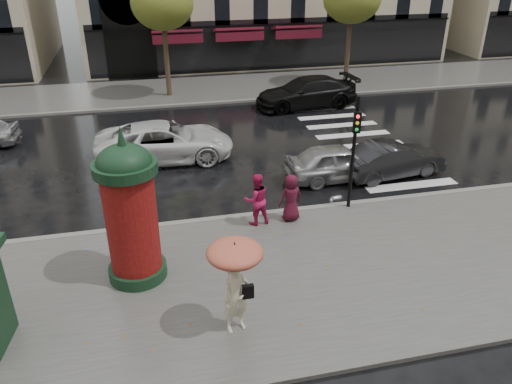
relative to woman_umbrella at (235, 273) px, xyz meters
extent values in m
plane|color=black|center=(1.92, 2.24, -1.71)|extent=(160.00, 160.00, 0.00)
cube|color=#474744|center=(1.92, 1.74, -1.65)|extent=(90.00, 7.00, 0.12)
cube|color=#474744|center=(1.92, 21.24, -1.65)|extent=(90.00, 6.00, 0.12)
cube|color=slate|center=(1.92, 5.24, -1.64)|extent=(90.00, 0.25, 0.14)
cube|color=slate|center=(1.92, 18.24, -1.64)|extent=(90.00, 0.25, 0.14)
cube|color=silver|center=(7.92, 11.84, -1.70)|extent=(3.60, 11.75, 0.01)
cylinder|color=#38281C|center=(-0.08, 20.24, 0.89)|extent=(0.28, 0.28, 5.20)
ellipsoid|color=#41551B|center=(-0.08, 20.24, 3.49)|extent=(3.40, 3.40, 2.89)
cylinder|color=#38281C|center=(10.92, 20.24, 0.89)|extent=(0.28, 0.28, 5.20)
imported|color=#EFE8C5|center=(0.00, 0.00, -0.69)|extent=(0.76, 0.62, 1.81)
cylinder|color=black|center=(0.00, 0.00, -0.08)|extent=(0.02, 0.02, 1.15)
ellipsoid|color=#B72B22|center=(0.00, 0.00, 0.52)|extent=(1.25, 1.25, 0.44)
cone|color=black|center=(0.00, 0.00, 0.77)|extent=(0.04, 0.04, 0.10)
cube|color=black|center=(0.26, -0.07, -0.50)|extent=(0.27, 0.12, 0.34)
imported|color=#BA164F|center=(1.55, 4.64, -0.73)|extent=(0.93, 0.77, 1.72)
imported|color=#4C0F22|center=(2.69, 4.64, -0.81)|extent=(0.85, 0.63, 1.57)
cylinder|color=#13321C|center=(-2.20, 2.64, -1.42)|extent=(1.55, 1.55, 0.33)
cylinder|color=maroon|center=(-2.20, 2.64, 0.12)|extent=(1.32, 1.32, 2.76)
cylinder|color=#13321C|center=(-2.20, 2.64, 1.61)|extent=(1.59, 1.59, 0.28)
ellipsoid|color=#13321C|center=(-2.20, 2.64, 1.72)|extent=(1.37, 1.37, 0.96)
cone|color=#13321C|center=(-2.20, 2.64, 2.44)|extent=(0.22, 0.22, 0.50)
cylinder|color=black|center=(4.87, 5.04, 0.34)|extent=(0.12, 0.12, 3.85)
cube|color=black|center=(4.81, 4.84, 1.49)|extent=(0.28, 0.24, 0.67)
imported|color=#B8B8BD|center=(5.40, 7.42, -1.01)|extent=(4.12, 1.73, 1.39)
imported|color=black|center=(7.57, 7.25, -1.03)|extent=(4.24, 1.95, 1.35)
imported|color=silver|center=(-0.91, 10.87, -0.92)|extent=(5.75, 2.80, 1.58)
imported|color=black|center=(7.10, 16.57, -0.90)|extent=(5.75, 2.71, 1.62)
camera|label=1|loc=(-1.58, -8.86, 6.56)|focal=35.00mm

